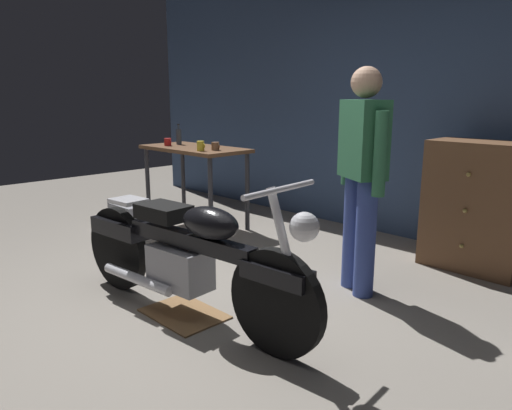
{
  "coord_description": "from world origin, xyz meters",
  "views": [
    {
      "loc": [
        2.59,
        -1.83,
        1.47
      ],
      "look_at": [
        0.03,
        0.7,
        0.65
      ],
      "focal_mm": 33.92,
      "sensor_mm": 36.0,
      "label": 1
    }
  ],
  "objects": [
    {
      "name": "mug_brown_stoneware",
      "position": [
        -1.35,
        1.46,
        0.94
      ],
      "size": [
        0.12,
        0.08,
        0.09
      ],
      "color": "brown",
      "rests_on": "workbench"
    },
    {
      "name": "mug_red_diner",
      "position": [
        -2.1,
        1.37,
        0.94
      ],
      "size": [
        0.11,
        0.08,
        0.09
      ],
      "color": "red",
      "rests_on": "workbench"
    },
    {
      "name": "workbench",
      "position": [
        -1.78,
        1.5,
        0.79
      ],
      "size": [
        1.3,
        0.64,
        0.9
      ],
      "color": "brown",
      "rests_on": "ground_plane"
    },
    {
      "name": "person_standing",
      "position": [
        0.65,
        1.17,
        0.93
      ],
      "size": [
        0.51,
        0.38,
        1.67
      ],
      "rotation": [
        0.0,
        0.0,
        2.64
      ],
      "color": "#384B98",
      "rests_on": "ground_plane"
    },
    {
      "name": "mug_yellow_tall",
      "position": [
        -1.41,
        1.31,
        0.95
      ],
      "size": [
        0.11,
        0.08,
        0.1
      ],
      "color": "yellow",
      "rests_on": "workbench"
    },
    {
      "name": "ground_plane",
      "position": [
        0.0,
        0.0,
        0.0
      ],
      "size": [
        12.0,
        12.0,
        0.0
      ],
      "primitive_type": "plane",
      "color": "gray"
    },
    {
      "name": "back_wall",
      "position": [
        0.0,
        2.8,
        1.55
      ],
      "size": [
        8.0,
        0.12,
        3.1
      ],
      "primitive_type": "cube",
      "color": "#384C70",
      "rests_on": "ground_plane"
    },
    {
      "name": "storage_bin",
      "position": [
        -1.93,
        0.75,
        0.17
      ],
      "size": [
        0.44,
        0.32,
        0.34
      ],
      "primitive_type": "cube",
      "color": "gray",
      "rests_on": "ground_plane"
    },
    {
      "name": "drip_tray",
      "position": [
        0.06,
        -0.03,
        0.01
      ],
      "size": [
        0.56,
        0.4,
        0.01
      ],
      "primitive_type": "cube",
      "color": "olive",
      "rests_on": "ground_plane"
    },
    {
      "name": "wooden_dresser",
      "position": [
        1.07,
        2.3,
        0.55
      ],
      "size": [
        0.8,
        0.47,
        1.1
      ],
      "color": "brown",
      "rests_on": "ground_plane"
    },
    {
      "name": "motorcycle",
      "position": [
        0.1,
        -0.03,
        0.45
      ],
      "size": [
        2.19,
        0.6,
        1.0
      ],
      "rotation": [
        0.0,
        0.0,
        0.09
      ],
      "color": "black",
      "rests_on": "ground_plane"
    },
    {
      "name": "bottle",
      "position": [
        -2.14,
        1.55,
        1.0
      ],
      "size": [
        0.06,
        0.06,
        0.24
      ],
      "color": "#3F4C59",
      "rests_on": "workbench"
    }
  ]
}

